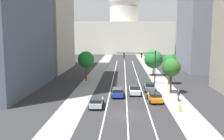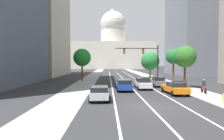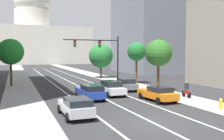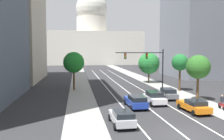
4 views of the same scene
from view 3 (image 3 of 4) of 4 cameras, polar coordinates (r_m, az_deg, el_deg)
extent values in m
plane|color=#2B2B2D|center=(55.74, -11.83, -1.20)|extent=(400.00, 400.00, 0.00)
cube|color=gray|center=(50.13, -19.71, -1.84)|extent=(3.81, 130.00, 0.01)
cube|color=gray|center=(52.65, -2.67, -1.40)|extent=(3.81, 130.00, 0.01)
cube|color=white|center=(40.55, -12.67, -2.93)|extent=(0.16, 90.00, 0.01)
cube|color=white|center=(41.04, -8.65, -2.81)|extent=(0.16, 90.00, 0.01)
cube|color=white|center=(41.73, -4.74, -2.68)|extent=(0.16, 90.00, 0.01)
cube|color=beige|center=(130.19, -16.91, 5.07)|extent=(51.62, 27.86, 16.92)
cylinder|color=beige|center=(131.19, -17.01, 10.60)|extent=(16.17, 16.17, 8.39)
sphere|color=beige|center=(132.60, -17.08, 14.38)|extent=(16.81, 16.81, 16.81)
cube|color=#B2B5BA|center=(19.06, -8.02, -8.13)|extent=(1.82, 4.37, 0.65)
cube|color=black|center=(18.30, -7.51, -6.86)|extent=(1.64, 2.36, 0.46)
cylinder|color=black|center=(20.37, -11.40, -8.34)|extent=(0.23, 0.64, 0.64)
cylinder|color=black|center=(20.74, -6.63, -8.09)|extent=(0.23, 0.64, 0.64)
cylinder|color=black|center=(17.54, -9.65, -10.25)|extent=(0.23, 0.64, 0.64)
cylinder|color=black|center=(17.97, -4.15, -9.88)|extent=(0.23, 0.64, 0.64)
cube|color=silver|center=(28.47, -0.14, -4.24)|extent=(1.82, 4.56, 0.66)
cube|color=black|center=(28.42, -0.16, -2.99)|extent=(1.67, 2.48, 0.59)
cylinder|color=black|center=(29.68, -2.83, -4.57)|extent=(0.22, 0.64, 0.64)
cylinder|color=black|center=(30.26, 0.45, -4.41)|extent=(0.22, 0.64, 0.64)
cylinder|color=black|center=(26.77, -0.82, -5.44)|extent=(0.22, 0.64, 0.64)
cylinder|color=black|center=(27.42, 2.76, -5.23)|extent=(0.22, 0.64, 0.64)
cube|color=slate|center=(32.36, 2.79, -3.33)|extent=(1.91, 4.64, 0.63)
cube|color=black|center=(31.90, 3.08, -2.36)|extent=(1.68, 2.40, 0.55)
cylinder|color=black|center=(33.56, 0.45, -3.63)|extent=(0.24, 0.65, 0.64)
cylinder|color=black|center=(34.15, 3.20, -3.51)|extent=(0.24, 0.65, 0.64)
cylinder|color=black|center=(30.66, 2.33, -4.31)|extent=(0.24, 0.65, 0.64)
cylinder|color=black|center=(31.30, 5.30, -4.16)|extent=(0.24, 0.65, 0.64)
cube|color=#1E389E|center=(26.07, -4.92, -4.93)|extent=(1.89, 4.83, 0.69)
cube|color=black|center=(25.17, -4.37, -3.84)|extent=(1.70, 2.59, 0.52)
cylinder|color=black|center=(27.44, -7.71, -5.26)|extent=(0.23, 0.64, 0.64)
cylinder|color=black|center=(27.92, -4.12, -5.08)|extent=(0.23, 0.64, 0.64)
cylinder|color=black|center=(24.33, -5.84, -6.36)|extent=(0.23, 0.64, 0.64)
cylinder|color=black|center=(24.87, -1.84, -6.13)|extent=(0.23, 0.64, 0.64)
cube|color=orange|center=(25.45, 9.80, -5.25)|extent=(1.98, 4.76, 0.63)
cube|color=black|center=(24.96, 10.43, -4.15)|extent=(1.72, 2.19, 0.47)
cylinder|color=black|center=(26.39, 6.29, -5.59)|extent=(0.25, 0.65, 0.64)
cylinder|color=black|center=(27.29, 9.54, -5.32)|extent=(0.25, 0.65, 0.64)
cylinder|color=black|center=(23.71, 10.09, -6.66)|extent=(0.25, 0.65, 0.64)
cylinder|color=black|center=(24.71, 13.55, -6.29)|extent=(0.25, 0.65, 0.64)
cylinder|color=black|center=(38.99, 1.28, 2.11)|extent=(0.20, 0.20, 7.09)
cylinder|color=black|center=(37.71, -4.48, 6.53)|extent=(8.11, 0.14, 0.14)
cube|color=black|center=(38.04, -2.70, 5.68)|extent=(0.32, 0.28, 0.96)
sphere|color=red|center=(37.91, -2.64, 6.15)|extent=(0.20, 0.20, 0.20)
sphere|color=orange|center=(37.90, -2.63, 5.69)|extent=(0.20, 0.20, 0.20)
sphere|color=green|center=(37.89, -2.63, 5.24)|extent=(0.20, 0.20, 0.20)
cube|color=black|center=(37.09, -8.10, 5.71)|extent=(0.32, 0.28, 0.96)
sphere|color=red|center=(36.95, -8.06, 6.19)|extent=(0.20, 0.20, 0.20)
sphere|color=orange|center=(36.94, -8.05, 5.72)|extent=(0.20, 0.20, 0.20)
sphere|color=green|center=(36.93, -8.05, 5.26)|extent=(0.20, 0.20, 0.20)
cylinder|color=yellow|center=(22.97, 22.62, -7.12)|extent=(0.26, 0.26, 0.70)
sphere|color=yellow|center=(22.90, 22.65, -6.07)|extent=(0.26, 0.26, 0.26)
cylinder|color=yellow|center=(22.85, 22.90, -7.10)|extent=(0.10, 0.12, 0.10)
cylinder|color=black|center=(27.62, 16.48, -5.29)|extent=(0.11, 0.66, 0.66)
cylinder|color=black|center=(28.50, 15.39, -5.00)|extent=(0.11, 0.66, 0.66)
cube|color=#A51919|center=(28.03, 15.93, -4.70)|extent=(0.16, 1.00, 0.36)
cube|color=#262833|center=(27.90, 16.00, -3.43)|extent=(0.39, 0.31, 0.64)
sphere|color=tan|center=(27.91, 15.95, -2.54)|extent=(0.22, 0.22, 0.22)
cylinder|color=#51381E|center=(39.79, 5.35, -0.19)|extent=(0.32, 0.32, 3.89)
sphere|color=#1D662C|center=(39.71, 5.37, 4.03)|extent=(2.81, 2.81, 2.81)
cylinder|color=#51381E|center=(31.99, 10.05, -1.46)|extent=(0.32, 0.32, 3.49)
sphere|color=#2B6222|center=(31.87, 10.11, 3.69)|extent=(3.22, 3.22, 3.22)
cylinder|color=#51381E|center=(49.62, -2.43, -0.21)|extent=(0.32, 0.32, 2.57)
sphere|color=#237231|center=(49.52, -2.44, 3.11)|extent=(4.55, 4.55, 4.55)
cylinder|color=#51381E|center=(39.32, -21.17, -0.70)|extent=(0.32, 0.32, 3.54)
sphere|color=#1F7A28|center=(39.23, -21.26, 3.74)|extent=(3.63, 3.63, 3.63)
camera|label=1|loc=(20.35, 136.56, 14.39)|focal=41.59mm
camera|label=2|loc=(5.01, 80.98, -8.58)|focal=31.18mm
camera|label=4|loc=(3.73, 160.28, 32.87)|focal=38.77mm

